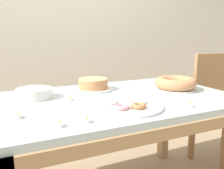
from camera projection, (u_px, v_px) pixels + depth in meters
name	position (u px, v px, depth m)	size (l,w,h in m)	color
wall_back	(57.00, 16.00, 2.76)	(8.00, 0.10, 2.60)	silver
dining_table	(119.00, 111.00, 1.53)	(1.43, 0.94, 0.73)	silver
chair	(221.00, 104.00, 2.11)	(0.45, 0.45, 0.94)	olive
cake_chocolate_round	(93.00, 85.00, 1.69)	(0.26, 0.26, 0.08)	silver
cake_golden_bundt	(176.00, 84.00, 1.69)	(0.28, 0.28, 0.09)	silver
pastry_platter	(127.00, 106.00, 1.28)	(0.36, 0.36, 0.04)	silver
plate_stack	(34.00, 93.00, 1.47)	(0.21, 0.21, 0.06)	silver
tealight_near_front	(60.00, 124.00, 1.02)	(0.04, 0.04, 0.04)	silver
tealight_centre	(19.00, 116.00, 1.12)	(0.04, 0.04, 0.04)	silver
tealight_right_edge	(87.00, 120.00, 1.07)	(0.04, 0.04, 0.04)	silver
tealight_left_edge	(70.00, 98.00, 1.43)	(0.04, 0.04, 0.04)	silver
tealight_near_cakes	(190.00, 105.00, 1.30)	(0.04, 0.04, 0.04)	silver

